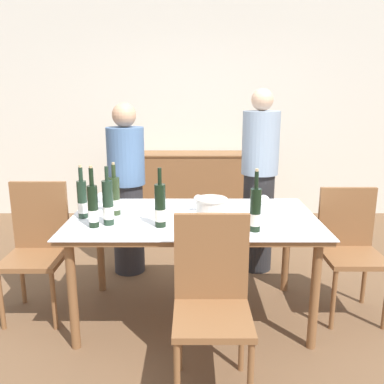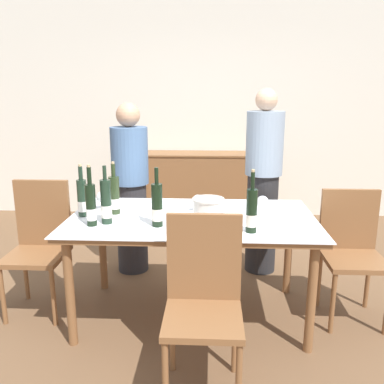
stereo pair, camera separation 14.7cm
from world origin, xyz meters
name	(u,v)px [view 1 (the left image)]	position (x,y,z in m)	size (l,w,h in m)	color
ground_plane	(192,315)	(0.00, 0.00, 0.00)	(12.00, 12.00, 0.00)	brown
back_wall	(191,111)	(0.00, 2.70, 1.40)	(8.00, 0.10, 2.80)	silver
sideboard_cabinet	(186,186)	(-0.07, 2.41, 0.44)	(1.62, 0.46, 0.88)	brown
dining_table	(192,226)	(0.00, 0.00, 0.70)	(1.74, 0.99, 0.78)	brown
ice_bucket	(210,211)	(0.12, -0.19, 0.87)	(0.21, 0.21, 0.18)	white
wine_bottle_0	(106,204)	(-0.57, -0.18, 0.92)	(0.07, 0.07, 0.39)	#1E3323
wine_bottle_1	(254,211)	(0.39, -0.31, 0.91)	(0.07, 0.07, 0.40)	black
wine_bottle_2	(159,207)	(-0.22, -0.22, 0.91)	(0.07, 0.07, 0.39)	black
wine_bottle_3	(91,207)	(-0.65, -0.23, 0.91)	(0.07, 0.07, 0.41)	black
wine_bottle_4	(113,197)	(-0.56, 0.05, 0.91)	(0.08, 0.08, 0.38)	#28381E
wine_bottle_5	(81,200)	(-0.78, -0.02, 0.91)	(0.07, 0.07, 0.38)	#1E3323
wine_glass_0	(262,201)	(0.49, -0.02, 0.89)	(0.09, 0.09, 0.16)	white
wine_glass_1	(197,200)	(0.04, 0.13, 0.86)	(0.07, 0.07, 0.13)	white
wine_glass_2	(99,199)	(-0.69, 0.15, 0.87)	(0.08, 0.08, 0.14)	white
chair_near_front	(210,293)	(0.10, -0.72, 0.56)	(0.42, 0.42, 0.99)	brown
chair_left_end	(36,241)	(-1.16, 0.09, 0.56)	(0.42, 0.42, 0.99)	brown
chair_right_end	(348,242)	(1.16, 0.09, 0.55)	(0.42, 0.42, 0.94)	brown
person_host	(126,191)	(-0.60, 0.79, 0.77)	(0.33, 0.33, 1.55)	#2D2D33
person_guest_left	(257,182)	(0.60, 0.85, 0.84)	(0.33, 0.33, 1.67)	#262628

